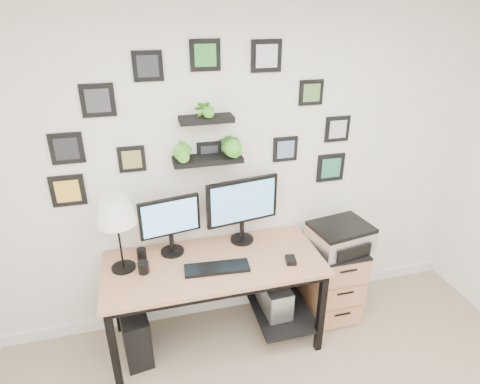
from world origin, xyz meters
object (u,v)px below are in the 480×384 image
object	(u,v)px
pc_tower_grey	(272,302)
file_cabinet	(330,278)
monitor_left	(170,222)
table_lamp	(115,212)
mug	(143,267)
printer	(340,237)
monitor_right	(242,205)
desk	(218,272)
pc_tower_black	(135,332)

from	to	relation	value
pc_tower_grey	file_cabinet	distance (m)	0.54
monitor_left	file_cabinet	xyz separation A→B (m)	(1.30, -0.11, -0.68)
table_lamp	mug	size ratio (longest dim) A/B	6.48
printer	monitor_right	bearing A→B (deg)	166.83
desk	file_cabinet	xyz separation A→B (m)	(0.98, 0.06, -0.29)
pc_tower_black	monitor_right	bearing A→B (deg)	4.88
table_lamp	monitor_left	bearing A→B (deg)	16.50
desk	pc_tower_grey	size ratio (longest dim) A/B	3.55
table_lamp	pc_tower_grey	world-z (taller)	table_lamp
monitor_right	printer	distance (m)	0.84
pc_tower_grey	file_cabinet	xyz separation A→B (m)	(0.53, 0.04, 0.12)
mug	pc_tower_black	size ratio (longest dim) A/B	0.21
mug	pc_tower_grey	world-z (taller)	mug
table_lamp	file_cabinet	xyz separation A→B (m)	(1.66, 0.00, -0.87)
monitor_left	pc_tower_grey	world-z (taller)	monitor_left
mug	pc_tower_grey	xyz separation A→B (m)	(0.99, 0.05, -0.57)
monitor_left	monitor_right	size ratio (longest dim) A/B	0.80
monitor_right	file_cabinet	bearing A→B (deg)	-10.43
mug	file_cabinet	world-z (taller)	mug
pc_tower_grey	file_cabinet	size ratio (longest dim) A/B	0.67
table_lamp	pc_tower_grey	distance (m)	1.50
mug	printer	bearing A→B (deg)	1.71
pc_tower_black	table_lamp	bearing A→B (deg)	95.03
desk	mug	bearing A→B (deg)	-176.69
desk	printer	distance (m)	1.02
table_lamp	file_cabinet	bearing A→B (deg)	0.02
monitor_right	mug	bearing A→B (deg)	-163.84
desk	pc_tower_grey	world-z (taller)	desk
desk	monitor_right	bearing A→B (deg)	38.89
table_lamp	printer	xyz separation A→B (m)	(1.69, -0.04, -0.43)
printer	pc_tower_grey	bearing A→B (deg)	179.31
monitor_left	mug	bearing A→B (deg)	-138.65
desk	table_lamp	size ratio (longest dim) A/B	2.82
monitor_left	monitor_right	xyz separation A→B (m)	(0.56, 0.03, 0.05)
monitor_left	file_cabinet	world-z (taller)	monitor_left
monitor_right	monitor_left	bearing A→B (deg)	-176.91
desk	mug	world-z (taller)	mug
monitor_right	printer	bearing A→B (deg)	-13.17
pc_tower_black	file_cabinet	xyz separation A→B (m)	(1.64, 0.07, 0.13)
desk	monitor_right	distance (m)	0.54
monitor_right	table_lamp	world-z (taller)	table_lamp
monitor_right	mug	distance (m)	0.86
monitor_right	file_cabinet	size ratio (longest dim) A/B	0.86
pc_tower_black	pc_tower_grey	world-z (taller)	pc_tower_grey
monitor_left	mug	distance (m)	0.37
monitor_right	mug	xyz separation A→B (m)	(-0.78, -0.23, -0.27)
monitor_left	pc_tower_grey	distance (m)	1.12
mug	file_cabinet	bearing A→B (deg)	3.36
desk	pc_tower_black	xyz separation A→B (m)	(-0.66, -0.01, -0.42)
mug	table_lamp	bearing A→B (deg)	147.38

